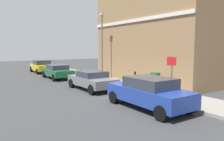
# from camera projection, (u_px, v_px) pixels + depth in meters

# --- Properties ---
(ground) EXTENTS (80.00, 80.00, 0.00)m
(ground) POSITION_uv_depth(u_px,v_px,m) (129.00, 97.00, 12.71)
(ground) COLOR #38383A
(sidewalk) EXTENTS (2.69, 30.00, 0.15)m
(sidewalk) POSITION_uv_depth(u_px,v_px,m) (103.00, 80.00, 18.68)
(sidewalk) COLOR gray
(sidewalk) RESTS_ON ground
(corner_building) EXTENTS (7.45, 11.16, 8.05)m
(corner_building) POSITION_uv_depth(u_px,v_px,m) (165.00, 35.00, 19.04)
(corner_building) COLOR olive
(corner_building) RESTS_ON ground
(car_blue) EXTENTS (1.97, 4.42, 1.50)m
(car_blue) POSITION_uv_depth(u_px,v_px,m) (149.00, 92.00, 10.23)
(car_blue) COLOR navy
(car_blue) RESTS_ON ground
(car_grey) EXTENTS (2.03, 4.08, 1.28)m
(car_grey) POSITION_uv_depth(u_px,v_px,m) (92.00, 80.00, 14.81)
(car_grey) COLOR slate
(car_grey) RESTS_ON ground
(car_green) EXTENTS (1.90, 4.03, 1.30)m
(car_green) POSITION_uv_depth(u_px,v_px,m) (58.00, 71.00, 20.02)
(car_green) COLOR #195933
(car_green) RESTS_ON ground
(car_yellow) EXTENTS (1.95, 3.97, 1.45)m
(car_yellow) POSITION_uv_depth(u_px,v_px,m) (42.00, 66.00, 24.79)
(car_yellow) COLOR gold
(car_yellow) RESTS_ON ground
(utility_cabinet) EXTENTS (0.46, 0.61, 1.15)m
(utility_cabinet) POSITION_uv_depth(u_px,v_px,m) (155.00, 82.00, 13.79)
(utility_cabinet) COLOR #1E4C28
(utility_cabinet) RESTS_ON sidewalk
(bollard_near_cabinet) EXTENTS (0.14, 0.14, 1.04)m
(bollard_near_cabinet) POSITION_uv_depth(u_px,v_px,m) (135.00, 78.00, 15.56)
(bollard_near_cabinet) COLOR black
(bollard_near_cabinet) RESTS_ON sidewalk
(street_sign) EXTENTS (0.08, 0.60, 2.30)m
(street_sign) POSITION_uv_depth(u_px,v_px,m) (172.00, 72.00, 11.07)
(street_sign) COLOR #59595B
(street_sign) RESTS_ON sidewalk
(lamppost) EXTENTS (0.20, 0.44, 5.72)m
(lamppost) POSITION_uv_depth(u_px,v_px,m) (102.00, 43.00, 18.91)
(lamppost) COLOR #59595B
(lamppost) RESTS_ON sidewalk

